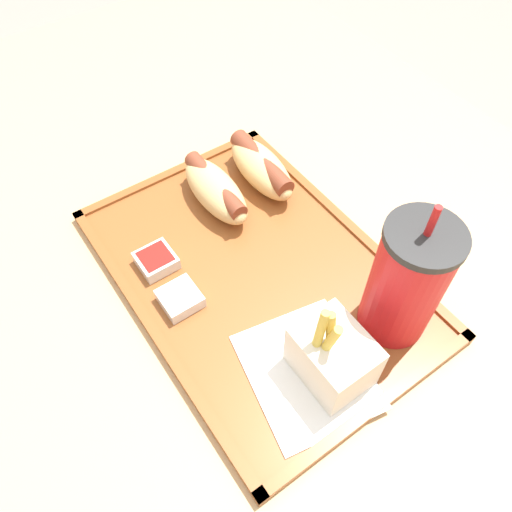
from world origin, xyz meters
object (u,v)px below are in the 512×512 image
(sauce_cup_mayo, at_px, (180,298))
(sauce_cup_ketchup, at_px, (156,260))
(soda_cup, at_px, (407,282))
(hot_dog_far, at_px, (261,167))
(hot_dog_near, at_px, (215,189))
(fries_carton, at_px, (332,356))

(sauce_cup_mayo, distance_m, sauce_cup_ketchup, 0.06)
(soda_cup, relative_size, sauce_cup_ketchup, 4.31)
(hot_dog_far, relative_size, sauce_cup_ketchup, 3.09)
(hot_dog_far, height_order, hot_dog_near, same)
(fries_carton, relative_size, sauce_cup_mayo, 2.59)
(soda_cup, height_order, hot_dog_near, soda_cup)
(soda_cup, xyz_separation_m, sauce_cup_mayo, (-0.16, -0.18, -0.07))
(soda_cup, xyz_separation_m, sauce_cup_ketchup, (-0.22, -0.18, -0.07))
(sauce_cup_ketchup, bearing_deg, hot_dog_near, 111.83)
(hot_dog_far, distance_m, sauce_cup_mayo, 0.22)
(hot_dog_near, xyz_separation_m, sauce_cup_mayo, (0.11, -0.12, -0.02))
(hot_dog_near, distance_m, sauce_cup_ketchup, 0.12)
(soda_cup, relative_size, fries_carton, 1.67)
(soda_cup, height_order, sauce_cup_ketchup, soda_cup)
(hot_dog_far, xyz_separation_m, sauce_cup_ketchup, (0.05, -0.19, -0.02))
(hot_dog_far, relative_size, sauce_cup_mayo, 3.09)
(hot_dog_far, distance_m, hot_dog_near, 0.07)
(hot_dog_near, height_order, fries_carton, fries_carton)
(hot_dog_near, xyz_separation_m, sauce_cup_ketchup, (0.05, -0.11, -0.02))
(soda_cup, bearing_deg, fries_carton, -85.87)
(soda_cup, bearing_deg, hot_dog_far, 178.04)
(hot_dog_near, relative_size, sauce_cup_ketchup, 3.06)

